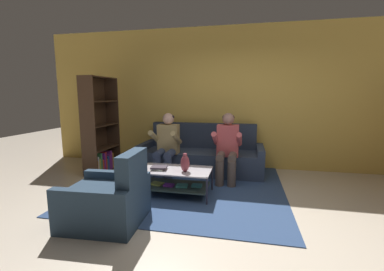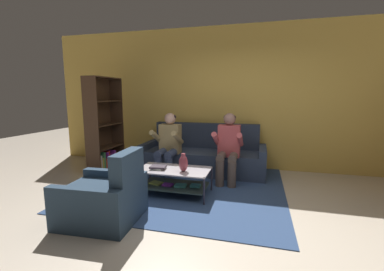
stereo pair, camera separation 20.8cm
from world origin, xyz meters
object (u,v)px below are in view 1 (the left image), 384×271
Objects in this scene: person_seated_right at (227,145)px; armchair at (108,200)px; book_stack at (159,168)px; popcorn_tub at (127,196)px; person_seated_left at (167,143)px; bookshelf at (99,137)px; couch at (201,156)px; coffee_table at (175,178)px; vase at (185,163)px.

person_seated_right is 1.32× the size of armchair.
book_stack is 0.61m from popcorn_tub.
bookshelf reaches higher than person_seated_left.
couch is 2.63× the size of armchair.
bookshelf is at bearing 176.34° from person_seated_left.
bookshelf reaches higher than coffee_table.
person_seated_left is at bearing -3.66° from bookshelf.
person_seated_right reaches higher than coffee_table.
couch is 1.93m from popcorn_tub.
book_stack is at bearing 71.99° from armchair.
bookshelf is 2.31m from armchair.
armchair is at bearing -125.06° from person_seated_right.
person_seated_right is (1.10, 0.00, 0.01)m from person_seated_left.
vase reaches higher than book_stack.
person_seated_left reaches higher than coffee_table.
person_seated_right is 2.53m from bookshelf.
bookshelf reaches higher than book_stack.
person_seated_left is at bearing -179.92° from person_seated_right.
popcorn_tub is (-0.75, -0.38, -0.42)m from vase.
couch is 8.88× the size of vase.
person_seated_left is 0.64× the size of bookshelf.
bookshelf reaches higher than popcorn_tub.
couch is 0.83m from person_seated_left.
popcorn_tub is at bearing -153.18° from vase.
couch reaches higher than armchair.
person_seated_left is (-0.55, -0.52, 0.34)m from couch.
vase is at bearing -25.41° from coffee_table.
couch reaches higher than popcorn_tub.
popcorn_tub is (-0.19, -1.25, -0.54)m from person_seated_left.
armchair reaches higher than vase.
person_seated_right reaches higher than vase.
couch reaches higher than coffee_table.
coffee_table is at bearing 154.59° from vase.
coffee_table is 4.92× the size of popcorn_tub.
person_seated_right is 1.15m from coffee_table.
bookshelf is (-1.98, 0.97, 0.16)m from vase.
person_seated_right reaches higher than armchair.
armchair is at bearing -118.32° from coffee_table.
armchair is at bearing -95.20° from person_seated_left.
vase is 0.42m from book_stack.
couch is 9.44× the size of book_stack.
popcorn_tub is (-0.57, -0.46, -0.15)m from coffee_table.
popcorn_tub is at bearing -141.25° from coffee_table.
book_stack is at bearing -106.53° from couch.
armchair is (-0.72, -2.32, -0.03)m from couch.
armchair is (-0.31, -0.95, -0.15)m from book_stack.
vase is at bearing -3.29° from book_stack.
couch is 1.32m from coffee_table.
popcorn_tub is at bearing -135.89° from person_seated_right.
couch is 1.41m from vase.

